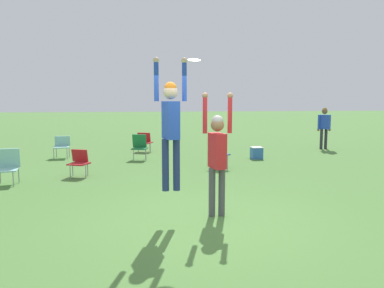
{
  "coord_description": "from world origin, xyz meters",
  "views": [
    {
      "loc": [
        -1.13,
        -6.25,
        2.1
      ],
      "look_at": [
        -0.12,
        0.42,
        1.3
      ],
      "focal_mm": 35.0,
      "sensor_mm": 36.0,
      "label": 1
    }
  ],
  "objects_px": {
    "camping_chair_2": "(79,161)",
    "camping_chair_4": "(140,145)",
    "camping_chair_0": "(144,141)",
    "camping_chair_3": "(7,165)",
    "cooler_box": "(257,153)",
    "person_spectator_near": "(324,124)",
    "camping_chair_1": "(219,152)",
    "camping_chair_5": "(62,145)",
    "frisbee": "(194,60)",
    "person_defending": "(217,151)",
    "person_jumping": "(171,120)"
  },
  "relations": [
    {
      "from": "camping_chair_2",
      "to": "camping_chair_4",
      "type": "bearing_deg",
      "value": -97.72
    },
    {
      "from": "camping_chair_0",
      "to": "camping_chair_3",
      "type": "height_order",
      "value": "camping_chair_3"
    },
    {
      "from": "camping_chair_0",
      "to": "cooler_box",
      "type": "distance_m",
      "value": 4.62
    },
    {
      "from": "person_spectator_near",
      "to": "camping_chair_1",
      "type": "bearing_deg",
      "value": -106.11
    },
    {
      "from": "camping_chair_5",
      "to": "person_spectator_near",
      "type": "height_order",
      "value": "person_spectator_near"
    },
    {
      "from": "frisbee",
      "to": "camping_chair_5",
      "type": "height_order",
      "value": "frisbee"
    },
    {
      "from": "camping_chair_0",
      "to": "camping_chair_2",
      "type": "relative_size",
      "value": 1.07
    },
    {
      "from": "camping_chair_1",
      "to": "camping_chair_5",
      "type": "distance_m",
      "value": 5.92
    },
    {
      "from": "person_defending",
      "to": "person_spectator_near",
      "type": "bearing_deg",
      "value": 130.36
    },
    {
      "from": "person_spectator_near",
      "to": "person_jumping",
      "type": "bearing_deg",
      "value": -91.38
    },
    {
      "from": "person_spectator_near",
      "to": "camping_chair_5",
      "type": "bearing_deg",
      "value": -136.11
    },
    {
      "from": "camping_chair_3",
      "to": "person_spectator_near",
      "type": "distance_m",
      "value": 12.25
    },
    {
      "from": "person_defending",
      "to": "frisbee",
      "type": "height_order",
      "value": "frisbee"
    },
    {
      "from": "camping_chair_1",
      "to": "camping_chair_4",
      "type": "xyz_separation_m",
      "value": [
        -2.38,
        2.03,
        -0.01
      ]
    },
    {
      "from": "person_defending",
      "to": "camping_chair_1",
      "type": "xyz_separation_m",
      "value": [
        1.07,
        4.65,
        -0.67
      ]
    },
    {
      "from": "person_spectator_near",
      "to": "camping_chair_0",
      "type": "bearing_deg",
      "value": -142.89
    },
    {
      "from": "camping_chair_2",
      "to": "person_spectator_near",
      "type": "relative_size",
      "value": 0.42
    },
    {
      "from": "camping_chair_0",
      "to": "camping_chair_5",
      "type": "bearing_deg",
      "value": 46.33
    },
    {
      "from": "camping_chair_1",
      "to": "person_defending",
      "type": "bearing_deg",
      "value": 40.05
    },
    {
      "from": "person_jumping",
      "to": "person_defending",
      "type": "distance_m",
      "value": 1.03
    },
    {
      "from": "person_jumping",
      "to": "camping_chair_0",
      "type": "height_order",
      "value": "person_jumping"
    },
    {
      "from": "person_spectator_near",
      "to": "camping_chair_3",
      "type": "bearing_deg",
      "value": -116.17
    },
    {
      "from": "frisbee",
      "to": "person_spectator_near",
      "type": "bearing_deg",
      "value": 50.64
    },
    {
      "from": "person_jumping",
      "to": "camping_chair_0",
      "type": "bearing_deg",
      "value": -10.22
    },
    {
      "from": "camping_chair_2",
      "to": "camping_chair_5",
      "type": "xyz_separation_m",
      "value": [
        -1.11,
        3.54,
        0.03
      ]
    },
    {
      "from": "camping_chair_2",
      "to": "person_jumping",
      "type": "bearing_deg",
      "value": 141.27
    },
    {
      "from": "person_jumping",
      "to": "camping_chair_5",
      "type": "bearing_deg",
      "value": 10.94
    },
    {
      "from": "person_jumping",
      "to": "camping_chair_5",
      "type": "distance_m",
      "value": 8.47
    },
    {
      "from": "camping_chair_0",
      "to": "person_jumping",
      "type": "bearing_deg",
      "value": 117.01
    },
    {
      "from": "frisbee",
      "to": "person_spectator_near",
      "type": "height_order",
      "value": "frisbee"
    },
    {
      "from": "person_spectator_near",
      "to": "cooler_box",
      "type": "bearing_deg",
      "value": -110.79
    },
    {
      "from": "camping_chair_3",
      "to": "person_spectator_near",
      "type": "xyz_separation_m",
      "value": [
        11.13,
        5.09,
        0.59
      ]
    },
    {
      "from": "frisbee",
      "to": "camping_chair_3",
      "type": "height_order",
      "value": "frisbee"
    },
    {
      "from": "camping_chair_1",
      "to": "cooler_box",
      "type": "bearing_deg",
      "value": -174.0
    },
    {
      "from": "camping_chair_5",
      "to": "person_spectator_near",
      "type": "xyz_separation_m",
      "value": [
        10.61,
        0.86,
        0.61
      ]
    },
    {
      "from": "camping_chair_4",
      "to": "camping_chair_5",
      "type": "xyz_separation_m",
      "value": [
        -2.78,
        0.86,
        -0.04
      ]
    },
    {
      "from": "camping_chair_3",
      "to": "camping_chair_4",
      "type": "relative_size",
      "value": 1.0
    },
    {
      "from": "person_defending",
      "to": "camping_chair_0",
      "type": "height_order",
      "value": "person_defending"
    },
    {
      "from": "camping_chair_0",
      "to": "camping_chair_4",
      "type": "relative_size",
      "value": 0.89
    },
    {
      "from": "camping_chair_0",
      "to": "camping_chair_1",
      "type": "distance_m",
      "value": 4.59
    },
    {
      "from": "camping_chair_5",
      "to": "camping_chair_2",
      "type": "bearing_deg",
      "value": 97.96
    },
    {
      "from": "camping_chair_3",
      "to": "cooler_box",
      "type": "distance_m",
      "value": 8.03
    },
    {
      "from": "camping_chair_3",
      "to": "camping_chair_5",
      "type": "distance_m",
      "value": 4.26
    },
    {
      "from": "person_jumping",
      "to": "person_spectator_near",
      "type": "xyz_separation_m",
      "value": [
        7.36,
        8.58,
        -0.68
      ]
    },
    {
      "from": "camping_chair_2",
      "to": "camping_chair_1",
      "type": "bearing_deg",
      "value": -146.72
    },
    {
      "from": "camping_chair_0",
      "to": "camping_chair_4",
      "type": "bearing_deg",
      "value": 109.48
    },
    {
      "from": "camping_chair_5",
      "to": "camping_chair_3",
      "type": "bearing_deg",
      "value": 73.47
    },
    {
      "from": "frisbee",
      "to": "camping_chair_1",
      "type": "relative_size",
      "value": 0.27
    },
    {
      "from": "camping_chair_4",
      "to": "camping_chair_5",
      "type": "bearing_deg",
      "value": -2.03
    },
    {
      "from": "camping_chair_0",
      "to": "camping_chair_2",
      "type": "height_order",
      "value": "camping_chair_0"
    }
  ]
}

